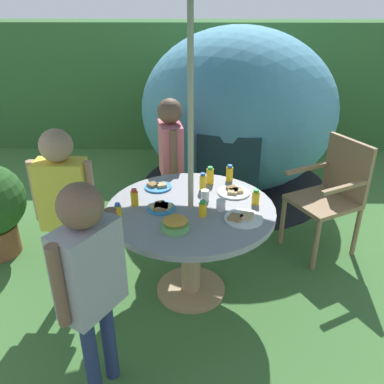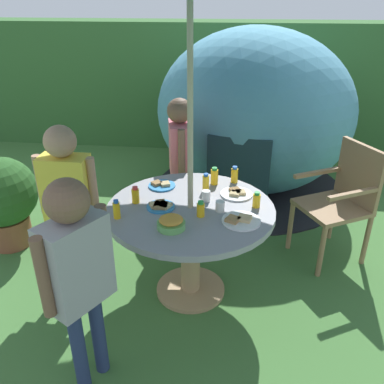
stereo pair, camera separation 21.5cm
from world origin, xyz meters
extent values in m
cube|color=#3D6B33|center=(0.00, 0.00, -0.01)|extent=(10.00, 10.00, 0.02)
cube|color=#33602D|center=(0.00, 3.28, 0.81)|extent=(9.00, 0.70, 1.63)
cylinder|color=tan|center=(0.00, 0.00, 0.01)|extent=(0.50, 0.50, 0.03)
cylinder|color=tan|center=(0.00, 0.00, 0.33)|extent=(0.14, 0.14, 0.66)
cylinder|color=gray|center=(0.00, 0.00, 0.68)|extent=(1.11, 1.11, 0.04)
cylinder|color=#B7AD8C|center=(0.00, 0.00, 1.18)|extent=(0.04, 0.04, 2.36)
cylinder|color=#93704C|center=(0.76, 0.64, 0.22)|extent=(0.04, 0.04, 0.43)
cylinder|color=#93704C|center=(0.96, 0.28, 0.22)|extent=(0.04, 0.04, 0.43)
cylinder|color=#93704C|center=(1.14, 0.84, 0.22)|extent=(0.04, 0.04, 0.43)
cylinder|color=#93704C|center=(1.33, 0.49, 0.22)|extent=(0.04, 0.04, 0.43)
cube|color=#93704C|center=(1.05, 0.56, 0.45)|extent=(0.62, 0.61, 0.04)
cube|color=#93704C|center=(1.24, 0.67, 0.70)|extent=(0.24, 0.41, 0.47)
cube|color=#93704C|center=(0.95, 0.74, 0.67)|extent=(0.43, 0.25, 0.03)
cube|color=#93704C|center=(1.14, 0.39, 0.67)|extent=(0.43, 0.25, 0.03)
ellipsoid|color=teal|center=(0.45, 1.82, 0.84)|extent=(2.27, 2.00, 1.69)
cylinder|color=black|center=(0.45, 1.82, 0.01)|extent=(2.38, 2.38, 0.01)
cube|color=#1A313A|center=(0.31, 1.01, 0.46)|extent=(0.56, 0.13, 0.76)
cylinder|color=brown|center=(-1.61, 0.45, 0.12)|extent=(0.35, 0.35, 0.25)
sphere|color=#285623|center=(-1.61, 0.45, 0.49)|extent=(0.58, 0.58, 0.58)
cylinder|color=#3F3F47|center=(-0.20, 0.93, 0.27)|extent=(0.07, 0.07, 0.54)
cylinder|color=#3F3F47|center=(-0.17, 0.80, 0.27)|extent=(0.07, 0.07, 0.54)
cube|color=#EA727F|center=(-0.19, 0.86, 0.77)|extent=(0.24, 0.34, 0.46)
cylinder|color=brown|center=(-0.23, 1.04, 0.79)|extent=(0.06, 0.06, 0.41)
cylinder|color=brown|center=(-0.15, 0.69, 0.79)|extent=(0.06, 0.06, 0.41)
sphere|color=brown|center=(-0.19, 0.86, 1.10)|extent=(0.20, 0.20, 0.20)
cylinder|color=brown|center=(-0.90, 0.00, 0.28)|extent=(0.08, 0.08, 0.55)
cylinder|color=brown|center=(-0.76, 0.00, 0.28)|extent=(0.08, 0.08, 0.55)
cube|color=yellow|center=(-0.83, 0.00, 0.78)|extent=(0.32, 0.18, 0.47)
cylinder|color=tan|center=(-1.01, 0.00, 0.81)|extent=(0.06, 0.06, 0.42)
cylinder|color=tan|center=(-0.65, 0.00, 0.81)|extent=(0.06, 0.06, 0.42)
sphere|color=tan|center=(-0.83, 0.00, 1.12)|extent=(0.21, 0.21, 0.21)
cylinder|color=navy|center=(-0.50, -0.85, 0.28)|extent=(0.08, 0.08, 0.56)
cylinder|color=navy|center=(-0.43, -0.73, 0.28)|extent=(0.08, 0.08, 0.56)
cube|color=#99999E|center=(-0.46, -0.79, 0.79)|extent=(0.32, 0.37, 0.47)
cylinder|color=brown|center=(-0.55, -0.95, 0.82)|extent=(0.06, 0.06, 0.42)
cylinder|color=brown|center=(-0.37, -0.64, 0.82)|extent=(0.06, 0.06, 0.42)
sphere|color=brown|center=(-0.46, -0.79, 1.13)|extent=(0.21, 0.21, 0.21)
cylinder|color=#66B259|center=(-0.08, -0.27, 0.72)|extent=(0.17, 0.17, 0.04)
ellipsoid|color=gold|center=(-0.08, -0.27, 0.75)|extent=(0.15, 0.15, 0.04)
cylinder|color=white|center=(0.30, 0.21, 0.70)|extent=(0.22, 0.22, 0.01)
cube|color=tan|center=(0.33, 0.21, 0.72)|extent=(0.08, 0.08, 0.02)
cube|color=#9E7547|center=(0.29, 0.24, 0.72)|extent=(0.09, 0.09, 0.02)
cube|color=tan|center=(0.29, 0.19, 0.72)|extent=(0.08, 0.08, 0.02)
cylinder|color=#338CD8|center=(-0.24, 0.29, 0.70)|extent=(0.19, 0.19, 0.01)
cube|color=tan|center=(-0.22, 0.29, 0.72)|extent=(0.08, 0.08, 0.02)
cube|color=#9E7547|center=(-0.28, 0.29, 0.72)|extent=(0.09, 0.09, 0.02)
cylinder|color=#338CD8|center=(-0.19, -0.03, 0.70)|extent=(0.19, 0.19, 0.01)
cube|color=tan|center=(-0.17, -0.03, 0.72)|extent=(0.11, 0.11, 0.02)
cube|color=#9E7547|center=(-0.20, 0.00, 0.72)|extent=(0.08, 0.08, 0.02)
cube|color=tan|center=(-0.23, -0.03, 0.72)|extent=(0.09, 0.09, 0.02)
cube|color=#9E7547|center=(-0.19, -0.04, 0.72)|extent=(0.09, 0.09, 0.02)
cylinder|color=white|center=(0.33, -0.15, 0.70)|extent=(0.24, 0.24, 0.01)
cube|color=tan|center=(0.35, -0.15, 0.72)|extent=(0.09, 0.09, 0.02)
cube|color=#9E7547|center=(0.28, -0.17, 0.72)|extent=(0.10, 0.10, 0.02)
cylinder|color=yellow|center=(0.28, 0.42, 0.75)|extent=(0.05, 0.05, 0.11)
cylinder|color=blue|center=(0.28, 0.42, 0.81)|extent=(0.04, 0.04, 0.02)
cylinder|color=yellow|center=(0.13, 0.37, 0.75)|extent=(0.05, 0.05, 0.11)
cylinder|color=green|center=(0.13, 0.37, 0.82)|extent=(0.04, 0.04, 0.02)
cylinder|color=yellow|center=(-0.37, 0.02, 0.75)|extent=(0.05, 0.05, 0.10)
cylinder|color=red|center=(-0.37, 0.02, 0.80)|extent=(0.04, 0.04, 0.02)
cylinder|color=yellow|center=(0.08, 0.26, 0.75)|extent=(0.05, 0.05, 0.11)
cylinder|color=blue|center=(0.08, 0.26, 0.82)|extent=(0.03, 0.03, 0.02)
cylinder|color=yellow|center=(0.08, -0.11, 0.74)|extent=(0.05, 0.05, 0.09)
cylinder|color=green|center=(0.08, -0.11, 0.79)|extent=(0.04, 0.04, 0.02)
cylinder|color=yellow|center=(-0.44, -0.19, 0.75)|extent=(0.04, 0.04, 0.11)
cylinder|color=blue|center=(-0.44, -0.19, 0.81)|extent=(0.03, 0.03, 0.02)
cylinder|color=yellow|center=(0.43, 0.05, 0.74)|extent=(0.05, 0.05, 0.09)
cylinder|color=green|center=(0.43, 0.05, 0.80)|extent=(0.03, 0.03, 0.02)
cylinder|color=white|center=(0.09, 0.10, 0.73)|extent=(0.06, 0.06, 0.07)
cylinder|color=white|center=(0.20, -0.03, 0.73)|extent=(0.06, 0.06, 0.07)
camera|label=1|loc=(0.06, -2.33, 1.97)|focal=37.82mm
camera|label=2|loc=(0.27, -2.31, 1.97)|focal=37.82mm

